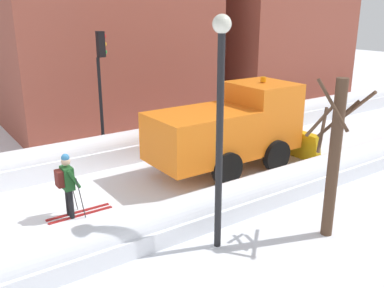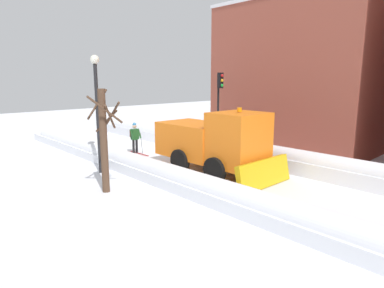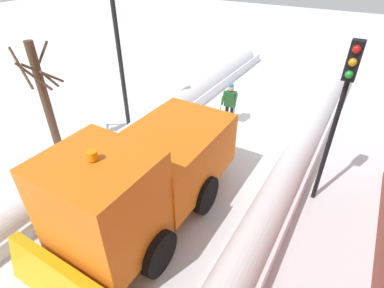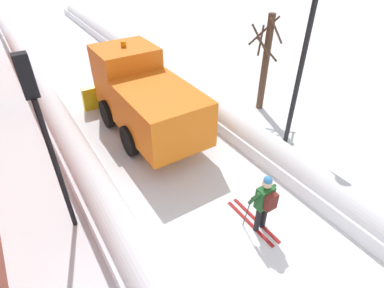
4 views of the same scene
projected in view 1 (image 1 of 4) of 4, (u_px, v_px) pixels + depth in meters
ground_plane at (296, 149)px, 17.06m from camera, size 80.00×80.00×0.00m
snowbank_left at (249, 123)px, 19.09m from camera, size 1.10×36.00×1.10m
snowbank_right at (358, 160)px, 14.76m from camera, size 1.10×36.00×0.91m
building_brick_near at (100, 29)px, 20.49m from camera, size 7.46×9.67×8.94m
building_brick_mid at (261, 9)px, 25.94m from camera, size 8.46×8.09×10.73m
plow_truck at (232, 127)px, 14.68m from camera, size 3.20×5.98×3.12m
skier at (67, 183)px, 11.26m from camera, size 0.62×1.80×1.81m
traffic_light_pole at (101, 71)px, 15.33m from camera, size 0.28×0.42×4.65m
street_lamp at (220, 109)px, 9.13m from camera, size 0.40×0.40×5.32m
bare_tree_near at (334, 155)px, 10.05m from camera, size 1.26×1.27×3.93m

